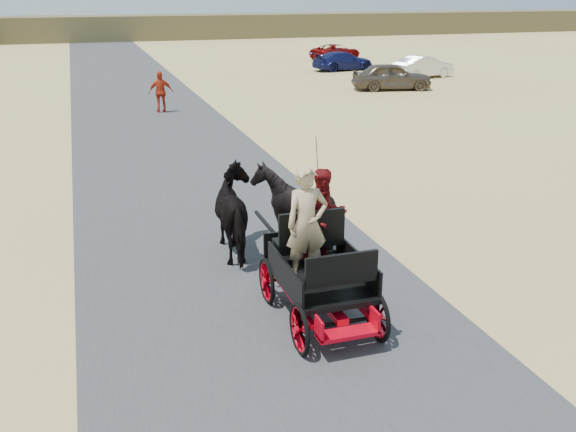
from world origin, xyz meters
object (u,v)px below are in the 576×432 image
object	(u,v)px
horse_left	(239,213)
horse_right	(293,207)
car_a	(392,76)
car_c	(343,61)
pedestrian	(161,92)
car_b	(423,67)
car_d	(336,52)
carriage	(319,298)

from	to	relation	value
horse_left	horse_right	bearing A→B (deg)	-180.00
car_a	horse_right	bearing A→B (deg)	159.80
horse_left	car_a	size ratio (longest dim) A/B	0.49
car_a	car_c	distance (m)	8.62
pedestrian	car_b	bearing A→B (deg)	-157.40
car_b	car_d	distance (m)	11.19
car_b	car_c	world-z (taller)	car_b
carriage	car_b	world-z (taller)	car_b
carriage	car_c	size ratio (longest dim) A/B	0.59
car_b	horse_left	bearing A→B (deg)	128.63
car_c	carriage	bearing A→B (deg)	148.36
horse_left	car_b	bearing A→B (deg)	-126.41
carriage	horse_right	world-z (taller)	horse_right
pedestrian	car_a	distance (m)	12.56
horse_right	car_b	size ratio (longest dim) A/B	0.44
car_a	horse_left	bearing A→B (deg)	157.45
horse_right	car_a	bearing A→B (deg)	-121.73
carriage	car_b	xyz separation A→B (m)	(16.14, 25.63, 0.27)
carriage	car_b	bearing A→B (deg)	57.80
pedestrian	car_c	bearing A→B (deg)	-138.43
car_a	car_b	world-z (taller)	car_a
carriage	horse_left	distance (m)	3.09
car_b	car_c	bearing A→B (deg)	17.50
pedestrian	car_b	distance (m)	17.44
horse_right	car_d	size ratio (longest dim) A/B	0.42
car_b	car_c	distance (m)	5.74
car_a	car_d	xyz separation A→B (m)	(2.88, 14.89, -0.13)
carriage	car_d	size ratio (longest dim) A/B	0.60
car_a	carriage	bearing A→B (deg)	162.34
carriage	horse_right	bearing A→B (deg)	79.61
carriage	car_a	bearing A→B (deg)	60.81
car_d	carriage	bearing A→B (deg)	135.81
carriage	car_a	distance (m)	25.07
pedestrian	car_c	world-z (taller)	pedestrian
pedestrian	car_d	size ratio (longest dim) A/B	0.43
horse_left	car_a	world-z (taller)	horse_left
car_c	car_d	distance (m)	6.63
horse_left	car_b	distance (m)	28.11
car_a	car_c	size ratio (longest dim) A/B	1.00
horse_left	carriage	bearing A→B (deg)	100.39
horse_right	car_d	bearing A→B (deg)	-113.32
car_b	car_a	bearing A→B (deg)	118.77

